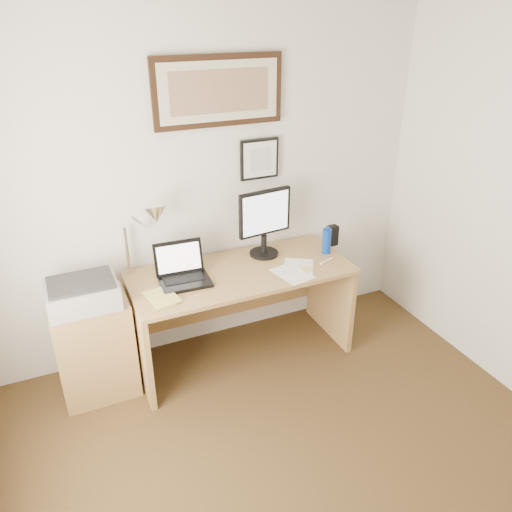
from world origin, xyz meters
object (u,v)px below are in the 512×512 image
side_cabinet (95,347)px  printer (83,293)px  water_bottle (327,241)px  laptop (183,273)px  lcd_monitor (265,220)px  desk (237,293)px  book (150,301)px

side_cabinet → printer: size_ratio=1.66×
water_bottle → printer: bearing=179.6°
laptop → lcd_monitor: bearing=10.6°
side_cabinet → desk: 1.08m
side_cabinet → water_bottle: (1.78, -0.05, 0.48)m
book → water_bottle: bearing=6.5°
side_cabinet → water_bottle: water_bottle is taller
desk → lcd_monitor: bearing=16.2°
water_bottle → printer: (-1.80, 0.01, -0.03)m
water_bottle → printer: 1.80m
desk → book: bearing=-160.8°
desk → printer: (-1.09, -0.07, 0.30)m
desk → lcd_monitor: (0.26, 0.08, 0.53)m
water_bottle → lcd_monitor: size_ratio=0.38×
desk → printer: size_ratio=3.64×
laptop → desk: bearing=7.1°
printer → lcd_monitor: bearing=6.2°
side_cabinet → lcd_monitor: 1.50m
laptop → lcd_monitor: size_ratio=0.68×
book → printer: printer is taller
laptop → printer: laptop is taller
water_bottle → lcd_monitor: (-0.45, 0.16, 0.19)m
lcd_monitor → printer: bearing=-173.8°
book → laptop: bearing=34.4°
laptop → printer: (-0.67, -0.02, 0.01)m
side_cabinet → laptop: bearing=-1.5°
book → desk: 0.78m
desk → lcd_monitor: lcd_monitor is taller
lcd_monitor → printer: lcd_monitor is taller
water_bottle → book: 1.43m
laptop → lcd_monitor: (0.68, 0.13, 0.23)m
desk → lcd_monitor: 0.59m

